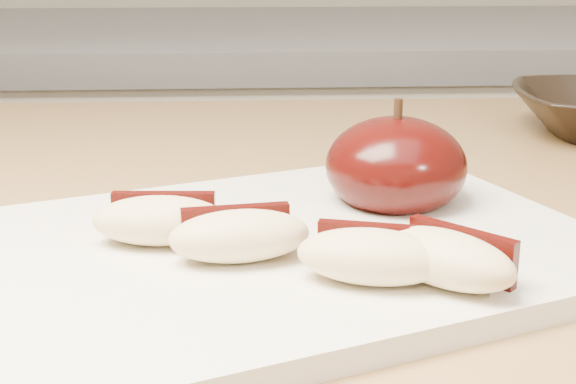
{
  "coord_description": "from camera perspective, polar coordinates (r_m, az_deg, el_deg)",
  "views": [
    {
      "loc": [
        0.07,
        -0.0,
        1.06
      ],
      "look_at": [
        0.09,
        0.39,
        0.94
      ],
      "focal_mm": 50.0,
      "sensor_mm": 36.0,
      "label": 1
    }
  ],
  "objects": [
    {
      "name": "back_cabinet",
      "position": [
        1.34,
        -6.04,
        -8.63
      ],
      "size": [
        2.4,
        0.62,
        0.94
      ],
      "color": "silver",
      "rests_on": "ground"
    },
    {
      "name": "cutting_board",
      "position": [
        0.42,
        0.0,
        -4.11
      ],
      "size": [
        0.37,
        0.33,
        0.01
      ],
      "primitive_type": "cube",
      "rotation": [
        0.0,
        0.0,
        0.37
      ],
      "color": "silver",
      "rests_on": "island_counter"
    },
    {
      "name": "apple_half",
      "position": [
        0.47,
        7.67,
        1.83
      ],
      "size": [
        0.1,
        0.1,
        0.07
      ],
      "rotation": [
        0.0,
        0.0,
        -0.19
      ],
      "color": "black",
      "rests_on": "cutting_board"
    },
    {
      "name": "apple_wedge_a",
      "position": [
        0.41,
        -9.07,
        -1.95
      ],
      "size": [
        0.07,
        0.04,
        0.02
      ],
      "rotation": [
        0.0,
        0.0,
        -0.06
      ],
      "color": "beige",
      "rests_on": "cutting_board"
    },
    {
      "name": "apple_wedge_b",
      "position": [
        0.38,
        -3.49,
        -3.06
      ],
      "size": [
        0.07,
        0.04,
        0.02
      ],
      "rotation": [
        0.0,
        0.0,
        0.14
      ],
      "color": "beige",
      "rests_on": "cutting_board"
    },
    {
      "name": "apple_wedge_c",
      "position": [
        0.36,
        6.02,
        -4.51
      ],
      "size": [
        0.07,
        0.05,
        0.02
      ],
      "rotation": [
        0.0,
        0.0,
        -0.26
      ],
      "color": "beige",
      "rests_on": "cutting_board"
    },
    {
      "name": "apple_wedge_d",
      "position": [
        0.36,
        11.24,
        -4.59
      ],
      "size": [
        0.07,
        0.07,
        0.02
      ],
      "rotation": [
        0.0,
        0.0,
        -0.79
      ],
      "color": "beige",
      "rests_on": "cutting_board"
    }
  ]
}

